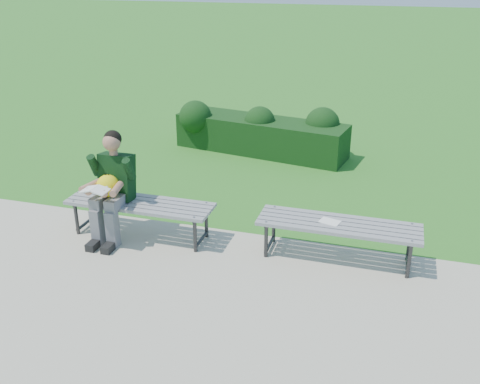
{
  "coord_description": "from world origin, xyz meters",
  "views": [
    {
      "loc": [
        2.06,
        -5.71,
        3.13
      ],
      "look_at": [
        0.44,
        -0.24,
        0.67
      ],
      "focal_mm": 40.0,
      "sensor_mm": 36.0,
      "label": 1
    }
  ],
  "objects_px": {
    "bench_right": "(338,227)",
    "seated_boy": "(111,184)",
    "hedge": "(260,131)",
    "bench_left": "(140,206)",
    "paper_sheet": "(330,222)"
  },
  "relations": [
    {
      "from": "bench_left",
      "to": "bench_right",
      "type": "xyz_separation_m",
      "value": [
        2.37,
        0.12,
        0.0
      ]
    },
    {
      "from": "bench_right",
      "to": "seated_boy",
      "type": "height_order",
      "value": "seated_boy"
    },
    {
      "from": "bench_right",
      "to": "paper_sheet",
      "type": "height_order",
      "value": "bench_right"
    },
    {
      "from": "hedge",
      "to": "paper_sheet",
      "type": "xyz_separation_m",
      "value": [
        1.69,
        -3.43,
        0.1
      ]
    },
    {
      "from": "bench_left",
      "to": "seated_boy",
      "type": "relative_size",
      "value": 1.37
    },
    {
      "from": "bench_left",
      "to": "paper_sheet",
      "type": "distance_m",
      "value": 2.28
    },
    {
      "from": "seated_boy",
      "to": "paper_sheet",
      "type": "relative_size",
      "value": 5.17
    },
    {
      "from": "bench_left",
      "to": "bench_right",
      "type": "bearing_deg",
      "value": 2.92
    },
    {
      "from": "bench_left",
      "to": "hedge",
      "type": "bearing_deg",
      "value": 80.71
    },
    {
      "from": "bench_right",
      "to": "hedge",
      "type": "bearing_deg",
      "value": 117.6
    },
    {
      "from": "bench_right",
      "to": "seated_boy",
      "type": "bearing_deg",
      "value": -175.31
    },
    {
      "from": "hedge",
      "to": "bench_right",
      "type": "distance_m",
      "value": 3.87
    },
    {
      "from": "hedge",
      "to": "seated_boy",
      "type": "relative_size",
      "value": 2.39
    },
    {
      "from": "hedge",
      "to": "seated_boy",
      "type": "bearing_deg",
      "value": -103.57
    },
    {
      "from": "hedge",
      "to": "seated_boy",
      "type": "distance_m",
      "value": 3.77
    }
  ]
}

